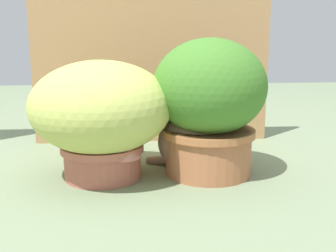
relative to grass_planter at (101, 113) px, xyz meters
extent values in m
plane|color=gray|center=(0.15, -0.04, -0.23)|extent=(6.00, 6.00, 0.00)
cube|color=tan|center=(0.20, 0.52, 0.13)|extent=(1.09, 0.03, 0.72)
cylinder|color=#B2604E|center=(0.00, 0.00, -0.17)|extent=(0.27, 0.27, 0.12)
cylinder|color=#B66453|center=(0.00, 0.00, -0.12)|extent=(0.29, 0.29, 0.02)
ellipsoid|color=#B9C45E|center=(0.00, 0.00, 0.02)|extent=(0.49, 0.49, 0.32)
cylinder|color=#AB6843|center=(0.38, 0.01, -0.15)|extent=(0.31, 0.31, 0.17)
cylinder|color=#AD6A3E|center=(0.38, 0.01, -0.08)|extent=(0.33, 0.33, 0.02)
ellipsoid|color=#417A29|center=(0.38, 0.01, 0.09)|extent=(0.40, 0.40, 0.34)
ellipsoid|color=#886C5B|center=(0.32, 0.01, -0.12)|extent=(0.31, 0.28, 0.22)
ellipsoid|color=#C1A490|center=(0.40, -0.04, -0.13)|extent=(0.11, 0.12, 0.11)
sphere|color=#886C5B|center=(0.41, -0.05, -0.01)|extent=(0.15, 0.15, 0.11)
cone|color=#886C5B|center=(0.43, -0.02, 0.06)|extent=(0.05, 0.05, 0.04)
cone|color=#886C5B|center=(0.39, -0.08, 0.06)|extent=(0.05, 0.05, 0.04)
cylinder|color=#886C5B|center=(0.24, 0.11, -0.21)|extent=(0.17, 0.13, 0.07)
cylinder|color=silver|center=(0.08, -0.08, -0.19)|extent=(0.04, 0.04, 0.09)
cone|color=pink|center=(0.08, -0.08, -0.11)|extent=(0.11, 0.11, 0.06)
cylinder|color=silver|center=(0.02, -0.06, -0.20)|extent=(0.03, 0.03, 0.06)
cone|color=red|center=(0.02, -0.06, -0.15)|extent=(0.08, 0.08, 0.04)
camera|label=1|loc=(0.11, -1.41, 0.25)|focal=44.01mm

